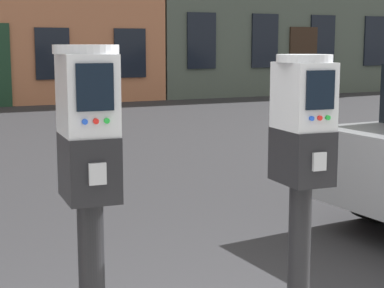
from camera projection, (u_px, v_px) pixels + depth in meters
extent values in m
cube|color=black|center=(89.00, 167.00, 2.14)|extent=(0.19, 0.25, 0.22)
cube|color=#A5A8AD|center=(98.00, 174.00, 2.02)|extent=(0.06, 0.02, 0.07)
cube|color=#B7BABF|center=(87.00, 95.00, 2.10)|extent=(0.18, 0.24, 0.27)
cube|color=black|center=(95.00, 87.00, 1.99)|extent=(0.12, 0.02, 0.15)
cylinder|color=blue|center=(85.00, 122.00, 1.99)|extent=(0.02, 0.01, 0.02)
cylinder|color=red|center=(96.00, 121.00, 2.00)|extent=(0.02, 0.01, 0.02)
cylinder|color=green|center=(107.00, 121.00, 2.02)|extent=(0.02, 0.01, 0.02)
cylinder|color=#B7BABF|center=(86.00, 49.00, 2.08)|extent=(0.23, 0.23, 0.03)
cube|color=black|center=(302.00, 156.00, 2.51)|extent=(0.19, 0.25, 0.21)
cube|color=#A5A8AD|center=(319.00, 162.00, 2.39)|extent=(0.06, 0.02, 0.07)
cube|color=#B7BABF|center=(303.00, 96.00, 2.47)|extent=(0.18, 0.24, 0.26)
cube|color=black|center=(320.00, 90.00, 2.36)|extent=(0.12, 0.02, 0.15)
cylinder|color=blue|center=(312.00, 118.00, 2.36)|extent=(0.02, 0.01, 0.02)
cylinder|color=red|center=(320.00, 118.00, 2.37)|extent=(0.02, 0.01, 0.02)
cylinder|color=green|center=(328.00, 118.00, 2.38)|extent=(0.02, 0.01, 0.02)
cylinder|color=#B7BABF|center=(304.00, 58.00, 2.45)|extent=(0.23, 0.23, 0.03)
cylinder|color=black|center=(377.00, 186.00, 5.80)|extent=(0.65, 0.25, 0.64)
cube|color=black|center=(53.00, 54.00, 16.60)|extent=(0.90, 0.06, 1.33)
cube|color=black|center=(130.00, 53.00, 17.50)|extent=(0.90, 0.06, 1.33)
cube|color=black|center=(202.00, 41.00, 18.36)|extent=(0.90, 0.06, 1.60)
cube|color=black|center=(265.00, 41.00, 19.26)|extent=(0.90, 0.06, 1.60)
cube|color=black|center=(323.00, 41.00, 20.15)|extent=(0.90, 0.06, 1.60)
cube|color=black|center=(375.00, 41.00, 21.05)|extent=(0.90, 0.06, 1.60)
cube|color=black|center=(303.00, 61.00, 19.95)|extent=(1.00, 0.07, 2.10)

